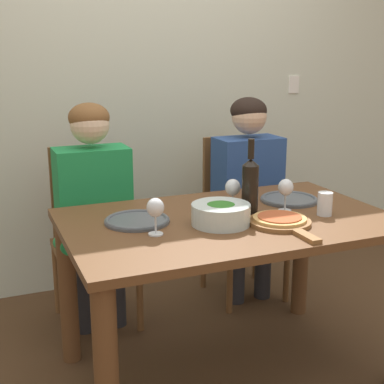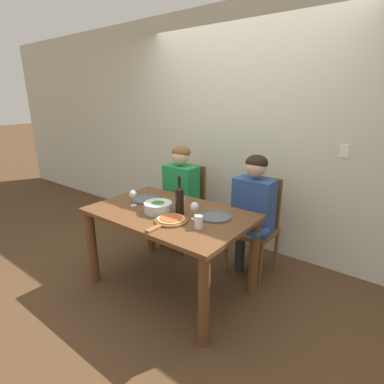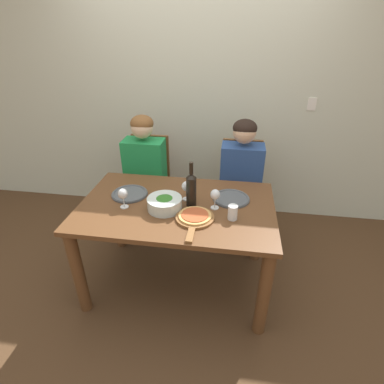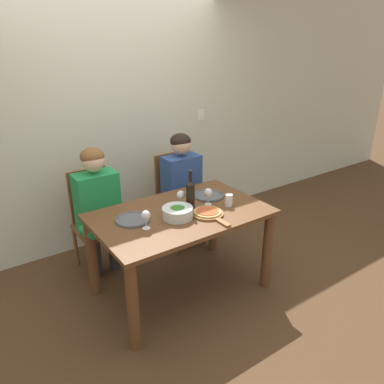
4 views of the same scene
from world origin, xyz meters
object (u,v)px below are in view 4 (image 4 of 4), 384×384
(chair_left, at_px, (95,218))
(chair_right, at_px, (177,196))
(wine_bottle, at_px, (190,194))
(wine_glass_centre, at_px, (181,196))
(wine_glass_right, at_px, (208,193))
(wine_glass_left, at_px, (146,216))
(pizza_on_board, at_px, (208,213))
(broccoli_bowl, at_px, (178,212))
(dinner_plate_right, at_px, (209,195))
(dinner_plate_left, at_px, (133,219))
(person_woman, at_px, (98,200))
(person_man, at_px, (182,180))
(water_tumbler, at_px, (229,200))

(chair_left, distance_m, chair_right, 0.92)
(wine_bottle, bearing_deg, wine_glass_centre, 123.14)
(chair_right, distance_m, wine_glass_right, 0.90)
(wine_glass_left, bearing_deg, chair_right, 46.82)
(pizza_on_board, bearing_deg, wine_glass_left, 171.43)
(wine_glass_centre, bearing_deg, wine_bottle, -56.86)
(chair_left, distance_m, broccoli_bowl, 0.99)
(wine_bottle, height_order, wine_glass_left, wine_bottle)
(dinner_plate_right, bearing_deg, dinner_plate_left, -176.75)
(dinner_plate_left, bearing_deg, wine_glass_right, -8.25)
(person_woman, distance_m, pizza_on_board, 1.05)
(chair_left, bearing_deg, wine_glass_centre, -54.64)
(person_man, distance_m, wine_glass_centre, 0.74)
(dinner_plate_left, bearing_deg, wine_bottle, -9.13)
(broccoli_bowl, distance_m, pizza_on_board, 0.25)
(dinner_plate_left, relative_size, pizza_on_board, 0.69)
(dinner_plate_right, xyz_separation_m, wine_glass_left, (-0.76, -0.23, 0.10))
(pizza_on_board, relative_size, water_tumbler, 3.88)
(dinner_plate_left, xyz_separation_m, dinner_plate_right, (0.78, 0.04, 0.00))
(person_woman, height_order, person_man, same)
(chair_left, bearing_deg, person_woman, -90.00)
(wine_bottle, distance_m, wine_glass_right, 0.18)
(chair_right, bearing_deg, pizza_on_board, -107.70)
(wine_glass_centre, bearing_deg, chair_right, 60.24)
(water_tumbler, bearing_deg, wine_glass_centre, 149.17)
(dinner_plate_right, bearing_deg, chair_right, 83.61)
(dinner_plate_left, distance_m, water_tumbler, 0.83)
(person_woman, bearing_deg, dinner_plate_left, -84.38)
(pizza_on_board, height_order, wine_glass_left, wine_glass_left)
(person_man, relative_size, pizza_on_board, 3.01)
(chair_right, relative_size, broccoli_bowl, 3.89)
(chair_right, bearing_deg, wine_glass_centre, -119.76)
(dinner_plate_right, xyz_separation_m, wine_glass_centre, (-0.33, -0.05, 0.10))
(dinner_plate_left, distance_m, pizza_on_board, 0.61)
(chair_right, distance_m, broccoli_bowl, 1.07)
(person_man, distance_m, pizza_on_board, 0.91)
(chair_right, bearing_deg, wine_glass_right, -103.09)
(wine_glass_right, bearing_deg, person_woman, 136.58)
(chair_right, xyz_separation_m, dinner_plate_left, (-0.86, -0.71, 0.26))
(dinner_plate_right, xyz_separation_m, wine_glass_right, (-0.11, -0.14, 0.10))
(pizza_on_board, bearing_deg, water_tumbler, 10.16)
(water_tumbler, bearing_deg, broccoli_bowl, 173.42)
(wine_bottle, relative_size, dinner_plate_right, 1.22)
(chair_right, bearing_deg, wine_bottle, -114.58)
(chair_left, height_order, chair_right, same)
(chair_left, bearing_deg, water_tumbler, -47.12)
(chair_left, height_order, wine_glass_centre, chair_left)
(wine_glass_centre, bearing_deg, water_tumbler, -30.83)
(wine_glass_left, relative_size, water_tumbler, 1.45)
(person_man, relative_size, wine_glass_centre, 8.08)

